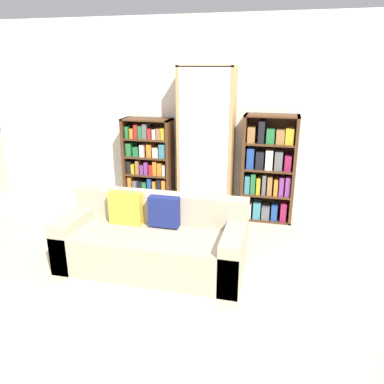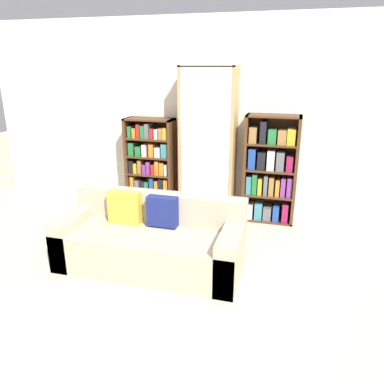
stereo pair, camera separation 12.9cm
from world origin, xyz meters
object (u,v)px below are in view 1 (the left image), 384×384
bookshelf_left (149,166)px  bookshelf_right (268,171)px  display_cabinet (206,144)px  wine_bottle (220,226)px  couch (153,242)px

bookshelf_left → bookshelf_right: size_ratio=0.93×
bookshelf_left → bookshelf_right: (1.72, 0.00, 0.05)m
display_cabinet → bookshelf_right: size_ratio=1.42×
bookshelf_left → wine_bottle: size_ratio=3.41×
bookshelf_left → display_cabinet: (0.86, -0.02, 0.37)m
bookshelf_left → display_cabinet: size_ratio=0.65×
bookshelf_left → display_cabinet: bearing=-1.0°
couch → bookshelf_right: (1.10, 1.61, 0.42)m
couch → wine_bottle: (0.58, 0.84, -0.12)m
display_cabinet → bookshelf_left: bearing=179.0°
display_cabinet → couch: bearing=-98.5°
couch → bookshelf_left: (-0.62, 1.61, 0.38)m
couch → wine_bottle: size_ratio=4.89×
bookshelf_right → wine_bottle: bearing=-123.9°
couch → bookshelf_left: size_ratio=1.43×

